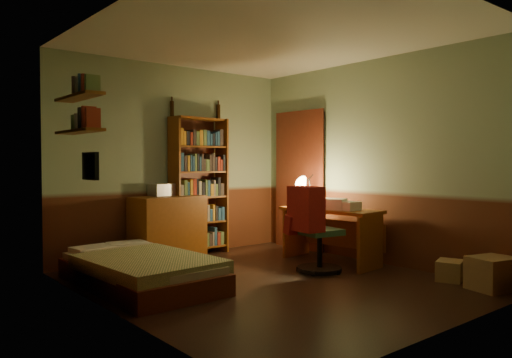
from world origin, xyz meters
TOP-DOWN VIEW (x-y plane):
  - floor at (0.00, 0.00)m, footprint 3.50×4.00m
  - ceiling at (0.00, 0.00)m, footprint 3.50×4.00m
  - wall_back at (0.00, 2.01)m, footprint 3.50×0.02m
  - wall_left at (-1.76, 0.00)m, footprint 0.02×4.00m
  - wall_right at (1.76, 0.00)m, footprint 0.02×4.00m
  - wall_front at (0.00, -2.01)m, footprint 3.50×0.02m
  - doorway at (1.72, 1.30)m, footprint 0.06×0.90m
  - door_trim at (1.69, 1.30)m, footprint 0.02×0.98m
  - bed at (-1.15, 0.75)m, footprint 1.03×1.89m
  - dresser at (-0.25, 1.76)m, footprint 0.99×0.56m
  - mini_stereo at (-0.27, 1.89)m, footprint 0.32×0.26m
  - bookshelf at (0.29, 1.85)m, footprint 0.84×0.35m
  - bottle_left at (-0.07, 1.96)m, footprint 0.07×0.07m
  - bottle_right at (0.70, 1.96)m, footprint 0.07×0.07m
  - desk at (1.28, 0.30)m, footprint 0.66×1.34m
  - paper_stack at (1.21, 0.23)m, footprint 0.37×0.41m
  - desk_lamp at (1.44, 0.84)m, footprint 0.20×0.20m
  - office_chair at (0.79, 0.03)m, footprint 0.61×0.56m
  - red_jacket at (0.76, -0.19)m, footprint 0.31×0.47m
  - wall_shelf_lower at (-1.64, 1.10)m, footprint 0.20×0.90m
  - wall_shelf_upper at (-1.64, 1.10)m, footprint 0.20×0.90m
  - framed_picture at (-1.72, 0.60)m, footprint 0.04×0.32m
  - cardboard_box_a at (1.53, -1.65)m, footprint 0.51×0.45m
  - cardboard_box_b at (1.55, -1.18)m, footprint 0.38×0.35m

SIDE VIEW (x-z plane):
  - floor at x=0.00m, z-range -0.02..0.00m
  - cardboard_box_b at x=1.55m, z-range 0.00..0.22m
  - cardboard_box_a at x=1.53m, z-range 0.00..0.33m
  - bed at x=-1.15m, z-range 0.00..0.56m
  - desk at x=1.28m, z-range 0.00..0.69m
  - dresser at x=-0.25m, z-range 0.00..0.84m
  - office_chair at x=0.79m, z-range 0.00..1.09m
  - paper_stack at x=1.21m, z-range 0.69..0.83m
  - mini_stereo at x=-0.27m, z-range 0.84..1.00m
  - bookshelf at x=0.29m, z-range 0.00..1.90m
  - desk_lamp at x=1.44m, z-range 0.69..1.22m
  - doorway at x=1.72m, z-range 0.00..2.00m
  - door_trim at x=1.69m, z-range -0.04..2.04m
  - framed_picture at x=-1.72m, z-range 1.12..1.38m
  - wall_back at x=0.00m, z-range 0.00..2.60m
  - wall_left at x=-1.76m, z-range 0.00..2.60m
  - wall_right at x=1.76m, z-range 0.00..2.60m
  - wall_front at x=0.00m, z-range 0.00..2.60m
  - red_jacket at x=0.76m, z-range 1.09..1.60m
  - wall_shelf_lower at x=-1.64m, z-range 1.59..1.61m
  - wall_shelf_upper at x=-1.64m, z-range 1.94..1.96m
  - bottle_left at x=-0.07m, z-range 1.90..2.11m
  - bottle_right at x=0.70m, z-range 1.90..2.12m
  - ceiling at x=0.00m, z-range 2.60..2.62m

